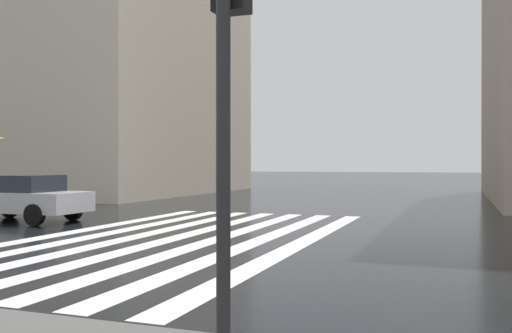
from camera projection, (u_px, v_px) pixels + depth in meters
The scene contains 5 objects.
ground_plane at pixel (168, 274), 8.75m from camera, with size 220.00×220.00×0.00m, color black.
zebra_crossing at pixel (180, 237), 13.16m from camera, with size 13.00×6.50×0.01m.
haussmann_block_mid at pixel (17, 19), 35.86m from camera, with size 16.26×26.57×22.88m.
traffic_signal_post at pixel (229, 35), 4.63m from camera, with size 0.44×0.30×3.74m.
car_silver at pixel (20, 196), 16.72m from camera, with size 1.85×4.10×1.41m.
Camera 1 is at (-7.73, -4.32, 1.75)m, focal length 38.56 mm.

